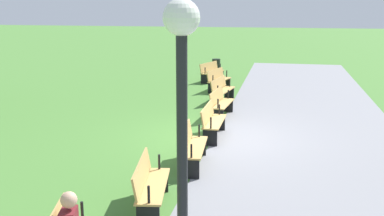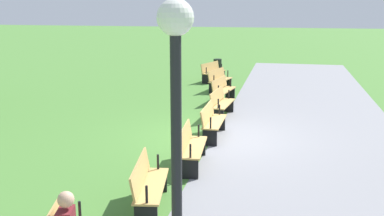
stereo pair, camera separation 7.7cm
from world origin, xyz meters
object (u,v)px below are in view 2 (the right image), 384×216
bench_3 (221,103)px  bench_4 (212,121)px  bench_2 (223,90)px  lamp_post (176,121)px  trash_bin (217,68)px  bench_0 (212,72)px  bench_5 (191,146)px  bench_6 (148,184)px  bench_1 (219,79)px

bench_3 → bench_4: bearing=7.1°
bench_2 → bench_4: same height
bench_3 → lamp_post: bearing=10.8°
bench_2 → trash_bin: 5.96m
bench_3 → trash_bin: 8.25m
bench_3 → lamp_post: size_ratio=0.46×
bench_0 → bench_5: same height
bench_3 → bench_6: same height
bench_0 → trash_bin: bearing=-161.8°
bench_1 → bench_5: (9.13, 0.75, 0.00)m
bench_5 → trash_bin: 12.81m
bench_0 → bench_2: 4.59m
lamp_post → bench_0: bearing=-171.7°
bench_5 → trash_bin: trash_bin is taller
bench_2 → bench_5: bearing=11.8°
bench_5 → lamp_post: lamp_post is taller
bench_2 → trash_bin: bearing=-159.8°
bench_6 → lamp_post: size_ratio=0.47×
bench_4 → bench_6: bearing=-4.7°
bench_2 → bench_6: size_ratio=1.00×
bench_0 → bench_1: bearing=35.5°
bench_2 → bench_0: bearing=-156.4°
bench_4 → bench_0: bearing=-170.6°
trash_bin → bench_3: bearing=9.7°
bench_1 → bench_3: bearing=23.7°
bench_2 → lamp_post: (12.49, 1.36, 2.09)m
bench_3 → bench_5: same height
bench_6 → bench_1: bearing=172.9°
bench_0 → bench_2: (4.45, 1.12, 0.00)m
bench_3 → trash_bin: (-8.14, -1.39, -0.02)m
trash_bin → bench_2: bearing=10.7°
bench_6 → trash_bin: (-15.01, -1.10, -0.02)m
bench_5 → bench_6: (2.28, -0.28, 0.00)m
bench_0 → bench_1: same height
bench_1 → bench_3: (4.53, 0.75, 0.00)m
bench_1 → lamp_post: (14.74, 1.83, 2.09)m
bench_4 → bench_5: 2.30m
bench_1 → bench_3: size_ratio=1.02×
bench_2 → bench_5: (6.88, 0.28, 0.00)m
lamp_post → bench_2: bearing=-173.8°
bench_0 → bench_6: size_ratio=1.01×
bench_3 → bench_6: (6.88, -0.28, 0.00)m
lamp_post → bench_4: bearing=-172.9°
bench_2 → bench_4: 4.59m
lamp_post → trash_bin: (-18.35, -2.47, -2.10)m
bench_2 → bench_6: 9.16m
bench_0 → trash_bin: 1.40m
bench_5 → lamp_post: size_ratio=0.46×
bench_5 → trash_bin: (-12.73, -1.39, -0.02)m
bench_1 → lamp_post: 15.00m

